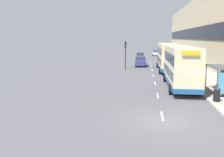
# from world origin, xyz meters

# --- Properties ---
(ground_plane) EXTENTS (220.00, 220.00, 0.00)m
(ground_plane) POSITION_xyz_m (0.00, 0.00, 0.00)
(ground_plane) COLOR #515156
(pavement) EXTENTS (5.00, 93.00, 0.14)m
(pavement) POSITION_xyz_m (6.50, 38.50, 0.07)
(pavement) COLOR #A39E93
(pavement) RESTS_ON ground_plane
(terrace_facade) EXTENTS (3.10, 93.00, 13.50)m
(terrace_facade) POSITION_xyz_m (10.49, 38.50, 6.74)
(terrace_facade) COLOR #C6B793
(terrace_facade) RESTS_ON ground_plane
(lane_mark_0) EXTENTS (0.12, 2.00, 0.01)m
(lane_mark_0) POSITION_xyz_m (0.00, 1.02, 0.01)
(lane_mark_0) COLOR silver
(lane_mark_0) RESTS_ON ground_plane
(lane_mark_1) EXTENTS (0.12, 2.00, 0.01)m
(lane_mark_1) POSITION_xyz_m (0.00, 7.13, 0.01)
(lane_mark_1) COLOR silver
(lane_mark_1) RESTS_ON ground_plane
(lane_mark_2) EXTENTS (0.12, 2.00, 0.01)m
(lane_mark_2) POSITION_xyz_m (0.00, 13.25, 0.01)
(lane_mark_2) COLOR silver
(lane_mark_2) RESTS_ON ground_plane
(lane_mark_3) EXTENTS (0.12, 2.00, 0.01)m
(lane_mark_3) POSITION_xyz_m (0.00, 19.36, 0.01)
(lane_mark_3) COLOR silver
(lane_mark_3) RESTS_ON ground_plane
(lane_mark_4) EXTENTS (0.12, 2.00, 0.01)m
(lane_mark_4) POSITION_xyz_m (0.00, 25.47, 0.01)
(lane_mark_4) COLOR silver
(lane_mark_4) RESTS_ON ground_plane
(lane_mark_5) EXTENTS (0.12, 2.00, 0.01)m
(lane_mark_5) POSITION_xyz_m (0.00, 31.58, 0.01)
(lane_mark_5) COLOR silver
(lane_mark_5) RESTS_ON ground_plane
(lane_mark_6) EXTENTS (0.12, 2.00, 0.01)m
(lane_mark_6) POSITION_xyz_m (0.00, 37.69, 0.01)
(lane_mark_6) COLOR silver
(lane_mark_6) RESTS_ON ground_plane
(lane_mark_7) EXTENTS (0.12, 2.00, 0.01)m
(lane_mark_7) POSITION_xyz_m (0.00, 43.80, 0.01)
(lane_mark_7) COLOR silver
(lane_mark_7) RESTS_ON ground_plane
(bus_shelter) EXTENTS (1.60, 4.20, 2.48)m
(bus_shelter) POSITION_xyz_m (5.77, 8.03, 1.88)
(bus_shelter) COLOR #4C4C51
(bus_shelter) RESTS_ON ground_plane
(double_decker_bus_near) EXTENTS (2.85, 10.77, 4.30)m
(double_decker_bus_near) POSITION_xyz_m (2.47, 11.03, 2.28)
(double_decker_bus_near) COLOR beige
(double_decker_bus_near) RESTS_ON ground_plane
(double_decker_bus_ahead) EXTENTS (2.85, 11.50, 4.30)m
(double_decker_bus_ahead) POSITION_xyz_m (2.29, 24.79, 2.29)
(double_decker_bus_ahead) COLOR beige
(double_decker_bus_ahead) RESTS_ON ground_plane
(car_0) EXTENTS (2.07, 4.15, 1.74)m
(car_0) POSITION_xyz_m (-2.30, 44.13, 0.86)
(car_0) COLOR navy
(car_0) RESTS_ON ground_plane
(car_1) EXTENTS (2.06, 4.27, 1.69)m
(car_1) POSITION_xyz_m (1.95, 58.79, 0.84)
(car_1) COLOR silver
(car_1) RESTS_ON ground_plane
(car_2) EXTENTS (2.01, 4.48, 1.84)m
(car_2) POSITION_xyz_m (-1.93, 30.85, 0.90)
(car_2) COLOR navy
(car_2) RESTS_ON ground_plane
(litter_bin) EXTENTS (0.55, 0.55, 1.05)m
(litter_bin) POSITION_xyz_m (4.55, 5.03, 0.67)
(litter_bin) COLOR black
(litter_bin) RESTS_ON ground_plane
(traffic_light_far_kerb) EXTENTS (0.30, 0.32, 4.62)m
(traffic_light_far_kerb) POSITION_xyz_m (-4.40, 25.54, 3.12)
(traffic_light_far_kerb) COLOR black
(traffic_light_far_kerb) RESTS_ON ground_plane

